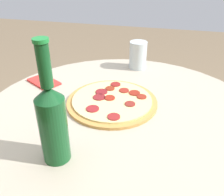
# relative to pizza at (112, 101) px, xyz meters

# --- Properties ---
(table) EXTENTS (0.95, 0.95, 0.76)m
(table) POSITION_rel_pizza_xyz_m (-0.05, 0.06, -0.22)
(table) COLOR #B2A893
(table) RESTS_ON ground_plane
(pizza) EXTENTS (0.31, 0.31, 0.02)m
(pizza) POSITION_rel_pizza_xyz_m (0.00, 0.00, 0.00)
(pizza) COLOR #C68E47
(pizza) RESTS_ON table
(beer_bottle) EXTENTS (0.07, 0.07, 0.31)m
(beer_bottle) POSITION_rel_pizza_xyz_m (0.07, 0.29, 0.11)
(beer_bottle) COLOR #144C23
(beer_bottle) RESTS_ON table
(drinking_glass) EXTENTS (0.08, 0.08, 0.12)m
(drinking_glass) POSITION_rel_pizza_xyz_m (-0.04, -0.32, 0.05)
(drinking_glass) COLOR silver
(drinking_glass) RESTS_ON table
(napkin) EXTENTS (0.15, 0.13, 0.01)m
(napkin) POSITION_rel_pizza_xyz_m (0.30, -0.09, -0.00)
(napkin) COLOR red
(napkin) RESTS_ON table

